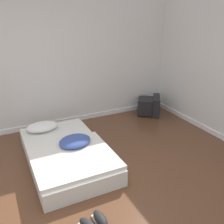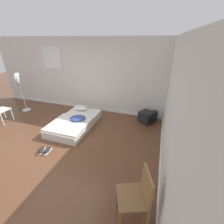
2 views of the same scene
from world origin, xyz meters
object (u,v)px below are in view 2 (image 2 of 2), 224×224
object	(u,v)px
side_stool	(2,112)
mattress_bed	(75,122)
crt_tv	(147,117)
wooden_chair	(139,193)
standing_fan	(20,84)
sneaker_pair	(44,150)

from	to	relation	value
side_stool	mattress_bed	bearing A→B (deg)	12.83
mattress_bed	side_stool	bearing A→B (deg)	-167.17
mattress_bed	crt_tv	world-z (taller)	crt_tv
mattress_bed	side_stool	world-z (taller)	side_stool
mattress_bed	wooden_chair	bearing A→B (deg)	-41.62
mattress_bed	crt_tv	xyz separation A→B (m)	(2.15, 0.98, 0.04)
crt_tv	wooden_chair	bearing A→B (deg)	-86.60
crt_tv	standing_fan	world-z (taller)	standing_fan
sneaker_pair	standing_fan	bearing A→B (deg)	142.98
crt_tv	side_stool	world-z (taller)	side_stool
side_stool	standing_fan	size ratio (longest dim) A/B	0.32
mattress_bed	side_stool	size ratio (longest dim) A/B	3.95
mattress_bed	wooden_chair	distance (m)	3.14
standing_fan	sneaker_pair	bearing A→B (deg)	-37.02
mattress_bed	standing_fan	distance (m)	2.64
mattress_bed	side_stool	distance (m)	2.43
mattress_bed	standing_fan	size ratio (longest dim) A/B	1.28
mattress_bed	wooden_chair	xyz separation A→B (m)	(2.33, -2.07, 0.37)
mattress_bed	standing_fan	world-z (taller)	standing_fan
wooden_chair	standing_fan	bearing A→B (deg)	152.18
side_stool	crt_tv	bearing A→B (deg)	18.61
mattress_bed	crt_tv	distance (m)	2.36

